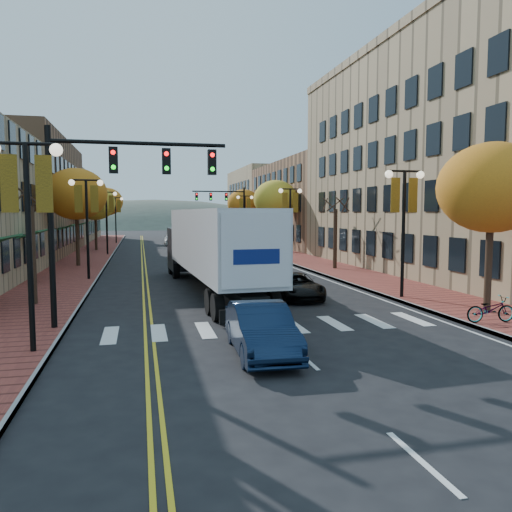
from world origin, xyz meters
TOP-DOWN VIEW (x-y plane):
  - ground at (0.00, 0.00)m, footprint 200.00×200.00m
  - sidewalk_left at (-9.00, 32.50)m, footprint 4.00×85.00m
  - sidewalk_right at (9.00, 32.50)m, footprint 4.00×85.00m
  - building_left_mid at (-17.00, 36.00)m, footprint 12.00×24.00m
  - building_left_far at (-17.00, 61.00)m, footprint 12.00×26.00m
  - building_right_near at (18.50, 16.00)m, footprint 15.00×28.00m
  - building_right_mid at (18.50, 42.00)m, footprint 15.00×24.00m
  - building_right_far at (18.50, 64.00)m, footprint 15.00×20.00m
  - tree_left_a at (-9.00, 8.00)m, footprint 0.28×0.28m
  - tree_left_b at (-9.00, 24.00)m, footprint 4.48×4.48m
  - tree_left_c at (-9.00, 40.00)m, footprint 4.16×4.16m
  - tree_left_d at (-9.00, 58.00)m, footprint 4.61×4.61m
  - tree_right_a at (9.00, 2.00)m, footprint 4.16×4.16m
  - tree_right_b at (9.00, 18.00)m, footprint 0.28×0.28m
  - tree_right_c at (9.00, 34.00)m, footprint 4.48×4.48m
  - tree_right_d at (9.00, 50.00)m, footprint 4.35×4.35m
  - lamp_left_a at (-7.50, 0.00)m, footprint 1.96×0.36m
  - lamp_left_b at (-7.50, 16.00)m, footprint 1.96×0.36m
  - lamp_left_c at (-7.50, 34.00)m, footprint 1.96×0.36m
  - lamp_left_d at (-7.50, 52.00)m, footprint 1.96×0.36m
  - lamp_right_a at (7.50, 6.00)m, footprint 1.96×0.36m
  - lamp_right_b at (7.50, 24.00)m, footprint 1.96×0.36m
  - lamp_right_c at (7.50, 42.00)m, footprint 1.96×0.36m
  - traffic_mast_near at (-5.48, 3.00)m, footprint 6.10×0.35m
  - traffic_mast_far at (5.48, 42.00)m, footprint 6.10×0.34m
  - semi_truck at (-0.91, 10.27)m, footprint 3.59×17.13m
  - navy_sedan at (-1.10, -1.32)m, footprint 1.72×4.51m
  - black_suv at (2.76, 7.46)m, footprint 2.17×4.39m
  - car_far_white at (-0.65, 47.51)m, footprint 1.93×4.57m
  - car_far_silver at (1.80, 55.78)m, footprint 2.36×5.24m
  - car_far_oncoming at (0.50, 66.40)m, footprint 1.56×3.96m
  - bicycle at (7.80, 0.28)m, footprint 1.86×0.80m

SIDE VIEW (x-z plane):
  - ground at x=0.00m, z-range 0.00..0.00m
  - sidewalk_left at x=-9.00m, z-range 0.00..0.15m
  - sidewalk_right at x=9.00m, z-range 0.00..0.15m
  - black_suv at x=2.76m, z-range 0.00..1.20m
  - bicycle at x=7.80m, z-range 0.15..1.10m
  - car_far_oncoming at x=0.50m, z-range 0.00..1.28m
  - navy_sedan at x=-1.10m, z-range 0.00..1.47m
  - car_far_silver at x=1.80m, z-range 0.00..1.49m
  - car_far_white at x=-0.65m, z-range 0.00..1.54m
  - tree_left_a at x=-9.00m, z-range 0.15..4.35m
  - tree_right_b at x=9.00m, z-range 0.15..4.35m
  - semi_truck at x=-0.91m, z-range 0.36..4.61m
  - lamp_left_a at x=-7.50m, z-range 1.27..7.32m
  - lamp_left_b at x=-7.50m, z-range 1.27..7.32m
  - lamp_left_c at x=-7.50m, z-range 1.27..7.32m
  - lamp_left_d at x=-7.50m, z-range 1.27..7.32m
  - lamp_right_a at x=7.50m, z-range 1.27..7.32m
  - lamp_right_b at x=7.50m, z-range 1.27..7.32m
  - lamp_right_c at x=7.50m, z-range 1.27..7.32m
  - building_left_far at x=-17.00m, z-range 0.00..9.50m
  - traffic_mast_near at x=-5.48m, z-range 1.42..8.42m
  - traffic_mast_far at x=5.48m, z-range 1.42..8.42m
  - building_right_mid at x=18.50m, z-range 0.00..10.00m
  - tree_left_c at x=-9.00m, z-range 1.71..8.40m
  - tree_right_a at x=9.00m, z-range 1.71..8.40m
  - tree_right_d at x=9.00m, z-range 1.79..8.79m
  - tree_left_b at x=-9.00m, z-range 1.84..9.05m
  - tree_right_c at x=9.00m, z-range 1.84..9.05m
  - building_left_mid at x=-17.00m, z-range 0.00..11.00m
  - building_right_far at x=18.50m, z-range 0.00..11.00m
  - tree_left_d at x=-9.00m, z-range 1.89..9.31m
  - building_right_near at x=18.50m, z-range 0.00..15.00m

